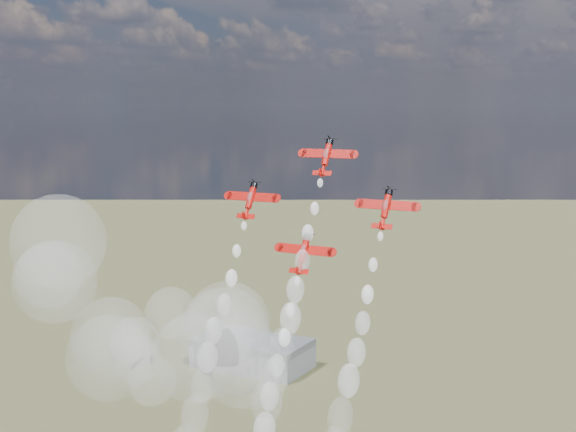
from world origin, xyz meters
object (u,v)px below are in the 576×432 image
(plane_lead, at_px, (326,156))
(plane_right, at_px, (386,208))
(plane_slot, at_px, (303,253))
(hangar, at_px, (253,353))
(plane_left, at_px, (250,200))

(plane_lead, xyz_separation_m, plane_right, (14.57, -5.00, -8.89))
(plane_lead, height_order, plane_slot, plane_lead)
(hangar, distance_m, plane_slot, 216.20)
(hangar, xyz_separation_m, plane_left, (94.66, -162.28, 91.52))
(plane_left, distance_m, plane_right, 29.14)
(plane_right, bearing_deg, plane_slot, -161.07)
(hangar, bearing_deg, plane_lead, -55.22)
(plane_left, relative_size, plane_slot, 1.00)
(hangar, bearing_deg, plane_right, -52.66)
(plane_lead, height_order, plane_right, plane_lead)
(hangar, height_order, plane_right, plane_right)
(plane_lead, bearing_deg, plane_slot, -90.00)
(hangar, relative_size, plane_right, 4.41)
(plane_right, bearing_deg, hangar, 127.34)
(plane_lead, relative_size, plane_slot, 1.00)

